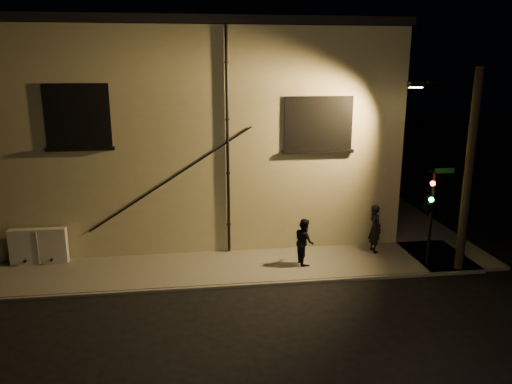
{
  "coord_description": "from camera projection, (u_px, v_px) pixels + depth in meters",
  "views": [
    {
      "loc": [
        -3.24,
        -15.13,
        7.17
      ],
      "look_at": [
        -0.91,
        1.8,
        2.75
      ],
      "focal_mm": 35.0,
      "sensor_mm": 36.0,
      "label": 1
    }
  ],
  "objects": [
    {
      "name": "utility_cabinet",
      "position": [
        39.0,
        246.0,
        17.98
      ],
      "size": [
        1.98,
        0.33,
        1.3
      ],
      "primitive_type": "cube",
      "color": "#BBBAB2",
      "rests_on": "sidewalk"
    },
    {
      "name": "pedestrian_b",
      "position": [
        304.0,
        241.0,
        17.92
      ],
      "size": [
        0.71,
        0.87,
        1.68
      ],
      "primitive_type": "imported",
      "rotation": [
        0.0,
        0.0,
        1.66
      ],
      "color": "black",
      "rests_on": "sidewalk"
    },
    {
      "name": "traffic_signal",
      "position": [
        428.0,
        202.0,
        17.21
      ],
      "size": [
        1.22,
        2.09,
        3.56
      ],
      "color": "black",
      "rests_on": "sidewalk"
    },
    {
      "name": "ground",
      "position": [
        290.0,
        283.0,
        16.73
      ],
      "size": [
        90.0,
        90.0,
        0.0
      ],
      "primitive_type": "plane",
      "color": "black"
    },
    {
      "name": "pedestrian_a",
      "position": [
        375.0,
        228.0,
        19.05
      ],
      "size": [
        0.51,
        0.72,
        1.86
      ],
      "primitive_type": "imported",
      "rotation": [
        0.0,
        0.0,
        1.67
      ],
      "color": "black",
      "rests_on": "sidewalk"
    },
    {
      "name": "sidewalk",
      "position": [
        297.0,
        236.0,
        21.09
      ],
      "size": [
        21.0,
        16.0,
        0.12
      ],
      "color": "#5B5A52",
      "rests_on": "ground"
    },
    {
      "name": "streetlamp_pole",
      "position": [
        465.0,
        167.0,
        16.82
      ],
      "size": [
        2.02,
        1.39,
        7.07
      ],
      "color": "black",
      "rests_on": "ground"
    },
    {
      "name": "building",
      "position": [
        192.0,
        123.0,
        23.86
      ],
      "size": [
        16.2,
        12.23,
        8.8
      ],
      "color": "tan",
      "rests_on": "ground"
    }
  ]
}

